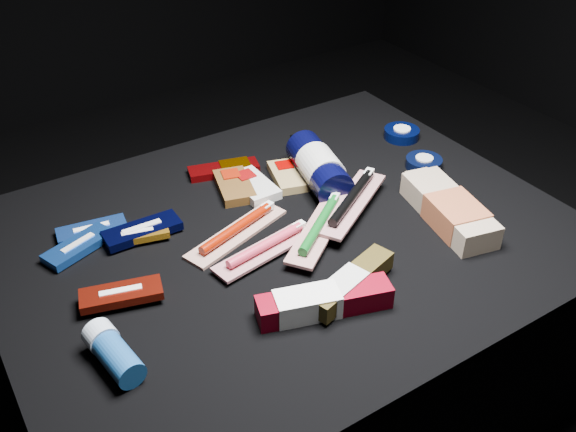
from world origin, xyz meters
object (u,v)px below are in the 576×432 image
lotion_bottle (319,168)px  bodywash_bottle (450,210)px  deodorant_stick (113,352)px  toothpaste_carton_red (318,303)px

lotion_bottle → bodywash_bottle: (0.13, -0.23, -0.01)m
deodorant_stick → lotion_bottle: bearing=17.4°
bodywash_bottle → toothpaste_carton_red: bearing=-156.2°
bodywash_bottle → toothpaste_carton_red: (-0.33, -0.07, -0.00)m
lotion_bottle → toothpaste_carton_red: bearing=-111.3°
toothpaste_carton_red → lotion_bottle: bearing=72.4°
lotion_bottle → deodorant_stick: size_ratio=2.13×
bodywash_bottle → deodorant_stick: bearing=-167.7°
deodorant_stick → toothpaste_carton_red: (0.29, -0.07, -0.00)m
lotion_bottle → bodywash_bottle: bearing=-47.5°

